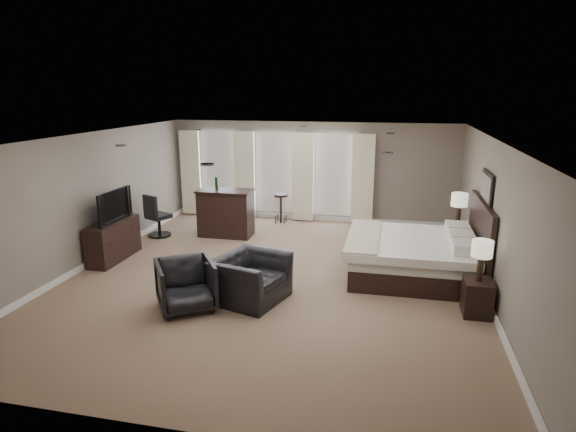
% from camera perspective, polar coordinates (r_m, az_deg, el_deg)
% --- Properties ---
extents(room, '(7.60, 8.60, 2.64)m').
position_cam_1_polar(room, '(8.67, -1.86, 0.69)').
color(room, '#79604D').
rests_on(room, ground).
extents(window_bay, '(5.25, 0.20, 2.30)m').
position_cam_1_polar(window_bay, '(12.82, -1.67, 4.89)').
color(window_bay, silver).
rests_on(window_bay, room).
extents(bed, '(2.34, 2.23, 1.49)m').
position_cam_1_polar(bed, '(9.23, 14.98, -2.53)').
color(bed, silver).
rests_on(bed, ground).
extents(nightstand_near, '(0.42, 0.51, 0.56)m').
position_cam_1_polar(nightstand_near, '(8.13, 21.49, -8.97)').
color(nightstand_near, black).
rests_on(nightstand_near, ground).
extents(nightstand_far, '(0.47, 0.58, 0.63)m').
position_cam_1_polar(nightstand_far, '(10.81, 19.27, -2.68)').
color(nightstand_far, black).
rests_on(nightstand_far, ground).
extents(lamp_near, '(0.31, 0.31, 0.65)m').
position_cam_1_polar(lamp_near, '(7.91, 21.90, -4.95)').
color(lamp_near, beige).
rests_on(lamp_near, nightstand_near).
extents(lamp_far, '(0.34, 0.34, 0.69)m').
position_cam_1_polar(lamp_far, '(10.64, 19.57, 0.73)').
color(lamp_far, beige).
rests_on(lamp_far, nightstand_far).
extents(wall_art, '(0.04, 0.96, 0.56)m').
position_cam_1_polar(wall_art, '(9.12, 22.45, 3.17)').
color(wall_art, slate).
rests_on(wall_art, room).
extents(dresser, '(0.45, 1.40, 0.81)m').
position_cam_1_polar(dresser, '(10.52, -19.98, -2.73)').
color(dresser, black).
rests_on(dresser, ground).
extents(tv, '(0.65, 1.14, 0.15)m').
position_cam_1_polar(tv, '(10.39, -20.21, -0.20)').
color(tv, black).
rests_on(tv, dresser).
extents(armchair_near, '(1.06, 1.33, 1.01)m').
position_cam_1_polar(armchair_near, '(8.01, -4.48, -6.50)').
color(armchair_near, black).
rests_on(armchair_near, ground).
extents(armchair_far, '(1.16, 1.15, 0.88)m').
position_cam_1_polar(armchair_far, '(7.86, -12.03, -7.76)').
color(armchair_far, black).
rests_on(armchair_far, ground).
extents(bar_counter, '(1.29, 0.67, 1.13)m').
position_cam_1_polar(bar_counter, '(11.53, -7.38, 0.38)').
color(bar_counter, black).
rests_on(bar_counter, ground).
extents(bar_stool_left, '(0.45, 0.45, 0.75)m').
position_cam_1_polar(bar_stool_left, '(11.84, -8.41, -0.21)').
color(bar_stool_left, black).
rests_on(bar_stool_left, ground).
extents(bar_stool_right, '(0.41, 0.41, 0.77)m').
position_cam_1_polar(bar_stool_right, '(12.59, -0.85, 0.90)').
color(bar_stool_right, black).
rests_on(bar_stool_right, ground).
extents(desk_chair, '(0.70, 0.70, 1.04)m').
position_cam_1_polar(desk_chair, '(11.81, -15.09, 0.10)').
color(desk_chair, black).
rests_on(desk_chair, ground).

